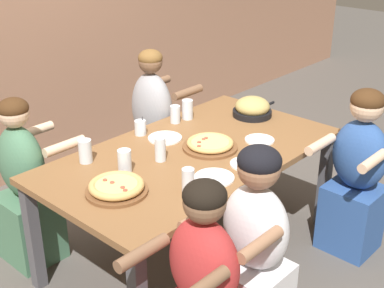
{
  "coord_description": "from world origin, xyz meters",
  "views": [
    {
      "loc": [
        -2.18,
        -2.0,
        2.14
      ],
      "look_at": [
        0.0,
        0.0,
        0.79
      ],
      "focal_mm": 50.0,
      "sensor_mm": 36.0,
      "label": 1
    }
  ],
  "objects_px": {
    "drinking_glass_a": "(188,180)",
    "pizza_board_main": "(210,144)",
    "skillet_bowl": "(252,108)",
    "diner_far_midright": "(153,133)",
    "diner_near_right": "(356,179)",
    "empty_plate_c": "(165,138)",
    "drinking_glass_f": "(125,163)",
    "drinking_glass_c": "(175,115)",
    "cocktail_glass_blue": "(140,128)",
    "empty_plate_b": "(214,178)",
    "drinking_glass_b": "(160,151)",
    "pizza_board_second": "(117,187)",
    "drinking_glass_e": "(187,111)",
    "empty_plate_a": "(246,164)",
    "drinking_glass_d": "(85,151)",
    "diner_far_left": "(26,190)",
    "diner_near_midleft": "(253,255)",
    "empty_plate_d": "(260,140)"
  },
  "relations": [
    {
      "from": "drinking_glass_a",
      "to": "pizza_board_main",
      "type": "bearing_deg",
      "value": 28.7
    },
    {
      "from": "skillet_bowl",
      "to": "diner_far_midright",
      "type": "bearing_deg",
      "value": 119.32
    },
    {
      "from": "diner_near_right",
      "to": "diner_far_midright",
      "type": "relative_size",
      "value": 0.95
    },
    {
      "from": "empty_plate_c",
      "to": "drinking_glass_f",
      "type": "bearing_deg",
      "value": -160.91
    },
    {
      "from": "drinking_glass_c",
      "to": "cocktail_glass_blue",
      "type": "bearing_deg",
      "value": 175.27
    },
    {
      "from": "cocktail_glass_blue",
      "to": "drinking_glass_a",
      "type": "distance_m",
      "value": 0.82
    },
    {
      "from": "empty_plate_c",
      "to": "diner_far_midright",
      "type": "bearing_deg",
      "value": 54.28
    },
    {
      "from": "empty_plate_b",
      "to": "drinking_glass_b",
      "type": "bearing_deg",
      "value": 96.04
    },
    {
      "from": "drinking_glass_b",
      "to": "empty_plate_c",
      "type": "bearing_deg",
      "value": 40.41
    },
    {
      "from": "drinking_glass_c",
      "to": "diner_near_right",
      "type": "height_order",
      "value": "diner_near_right"
    },
    {
      "from": "pizza_board_second",
      "to": "drinking_glass_e",
      "type": "height_order",
      "value": "drinking_glass_e"
    },
    {
      "from": "drinking_glass_a",
      "to": "drinking_glass_c",
      "type": "relative_size",
      "value": 1.08
    },
    {
      "from": "pizza_board_second",
      "to": "skillet_bowl",
      "type": "xyz_separation_m",
      "value": [
        1.37,
        0.14,
        0.03
      ]
    },
    {
      "from": "empty_plate_a",
      "to": "pizza_board_main",
      "type": "bearing_deg",
      "value": 83.87
    },
    {
      "from": "drinking_glass_a",
      "to": "skillet_bowl",
      "type": "bearing_deg",
      "value": 20.08
    },
    {
      "from": "empty_plate_b",
      "to": "drinking_glass_d",
      "type": "bearing_deg",
      "value": 116.87
    },
    {
      "from": "empty_plate_c",
      "to": "diner_far_left",
      "type": "distance_m",
      "value": 0.93
    },
    {
      "from": "skillet_bowl",
      "to": "diner_near_midleft",
      "type": "bearing_deg",
      "value": -142.61
    },
    {
      "from": "drinking_glass_b",
      "to": "drinking_glass_d",
      "type": "relative_size",
      "value": 1.04
    },
    {
      "from": "pizza_board_second",
      "to": "drinking_glass_c",
      "type": "relative_size",
      "value": 2.71
    },
    {
      "from": "empty_plate_b",
      "to": "empty_plate_c",
      "type": "relative_size",
      "value": 1.02
    },
    {
      "from": "empty_plate_d",
      "to": "drinking_glass_a",
      "type": "bearing_deg",
      "value": -172.28
    },
    {
      "from": "drinking_glass_b",
      "to": "pizza_board_second",
      "type": "bearing_deg",
      "value": -166.08
    },
    {
      "from": "empty_plate_c",
      "to": "diner_near_midleft",
      "type": "height_order",
      "value": "diner_near_midleft"
    },
    {
      "from": "drinking_glass_a",
      "to": "drinking_glass_e",
      "type": "relative_size",
      "value": 0.96
    },
    {
      "from": "diner_far_midright",
      "to": "drinking_glass_f",
      "type": "bearing_deg",
      "value": -52.01
    },
    {
      "from": "pizza_board_main",
      "to": "pizza_board_second",
      "type": "xyz_separation_m",
      "value": [
        -0.75,
        0.0,
        0.01
      ]
    },
    {
      "from": "diner_near_midleft",
      "to": "diner_far_left",
      "type": "relative_size",
      "value": 1.01
    },
    {
      "from": "pizza_board_second",
      "to": "drinking_glass_d",
      "type": "xyz_separation_m",
      "value": [
        0.12,
        0.41,
        0.04
      ]
    },
    {
      "from": "diner_near_midleft",
      "to": "diner_near_right",
      "type": "height_order",
      "value": "diner_near_right"
    },
    {
      "from": "drinking_glass_d",
      "to": "diner_far_left",
      "type": "distance_m",
      "value": 0.53
    },
    {
      "from": "pizza_board_second",
      "to": "diner_far_midright",
      "type": "xyz_separation_m",
      "value": [
        1.01,
        0.79,
        -0.24
      ]
    },
    {
      "from": "drinking_glass_b",
      "to": "diner_near_right",
      "type": "xyz_separation_m",
      "value": [
        0.97,
        -0.79,
        -0.29
      ]
    },
    {
      "from": "diner_near_right",
      "to": "pizza_board_main",
      "type": "bearing_deg",
      "value": 43.41
    },
    {
      "from": "drinking_glass_a",
      "to": "drinking_glass_e",
      "type": "bearing_deg",
      "value": 43.11
    },
    {
      "from": "drinking_glass_f",
      "to": "diner_near_right",
      "type": "height_order",
      "value": "diner_near_right"
    },
    {
      "from": "empty_plate_a",
      "to": "empty_plate_d",
      "type": "height_order",
      "value": "same"
    },
    {
      "from": "cocktail_glass_blue",
      "to": "empty_plate_c",
      "type": "bearing_deg",
      "value": -71.58
    },
    {
      "from": "diner_far_midright",
      "to": "diner_near_right",
      "type": "bearing_deg",
      "value": 14.86
    },
    {
      "from": "empty_plate_d",
      "to": "diner_near_midleft",
      "type": "relative_size",
      "value": 0.17
    },
    {
      "from": "skillet_bowl",
      "to": "diner_near_midleft",
      "type": "relative_size",
      "value": 0.36
    },
    {
      "from": "empty_plate_c",
      "to": "drinking_glass_d",
      "type": "xyz_separation_m",
      "value": [
        -0.55,
        0.11,
        0.06
      ]
    },
    {
      "from": "drinking_glass_b",
      "to": "diner_near_midleft",
      "type": "relative_size",
      "value": 0.13
    },
    {
      "from": "drinking_glass_c",
      "to": "drinking_glass_f",
      "type": "height_order",
      "value": "drinking_glass_f"
    },
    {
      "from": "empty_plate_b",
      "to": "diner_near_right",
      "type": "xyz_separation_m",
      "value": [
        0.93,
        -0.41,
        -0.23
      ]
    },
    {
      "from": "empty_plate_b",
      "to": "diner_far_left",
      "type": "distance_m",
      "value": 1.23
    },
    {
      "from": "empty_plate_b",
      "to": "drinking_glass_f",
      "type": "relative_size",
      "value": 1.61
    },
    {
      "from": "drinking_glass_d",
      "to": "diner_near_right",
      "type": "bearing_deg",
      "value": -40.58
    },
    {
      "from": "skillet_bowl",
      "to": "drinking_glass_c",
      "type": "bearing_deg",
      "value": 145.75
    },
    {
      "from": "empty_plate_a",
      "to": "diner_near_midleft",
      "type": "relative_size",
      "value": 0.17
    }
  ]
}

